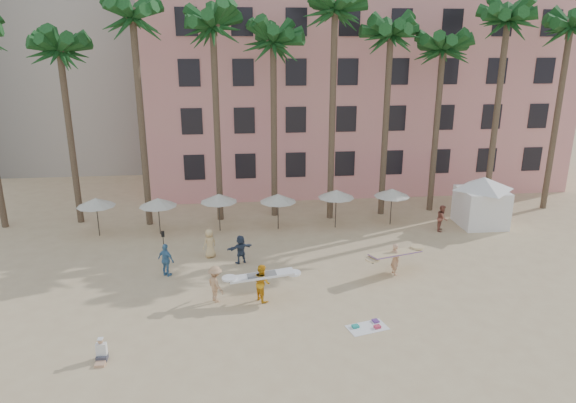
# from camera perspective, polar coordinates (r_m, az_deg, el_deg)

# --- Properties ---
(ground) EXTENTS (120.00, 120.00, 0.00)m
(ground) POSITION_cam_1_polar(r_m,az_deg,el_deg) (24.46, 3.98, -13.13)
(ground) COLOR #D1B789
(ground) RESTS_ON ground
(pink_hotel) EXTENTS (35.00, 14.00, 16.00)m
(pink_hotel) POSITION_cam_1_polar(r_m,az_deg,el_deg) (48.20, 7.09, 11.95)
(pink_hotel) COLOR #E19489
(pink_hotel) RESTS_ON ground
(palm_row) EXTENTS (44.40, 5.40, 16.30)m
(palm_row) POSITION_cam_1_polar(r_m,az_deg,el_deg) (36.02, 0.92, 18.23)
(palm_row) COLOR brown
(palm_row) RESTS_ON ground
(umbrella_row) EXTENTS (22.50, 2.70, 2.73)m
(umbrella_row) POSITION_cam_1_polar(r_m,az_deg,el_deg) (34.74, -4.41, 0.43)
(umbrella_row) COLOR #332B23
(umbrella_row) RESTS_ON ground
(cabana) EXTENTS (4.54, 4.54, 3.50)m
(cabana) POSITION_cam_1_polar(r_m,az_deg,el_deg) (38.18, 20.76, 0.47)
(cabana) COLOR white
(cabana) RESTS_ON ground
(beach_towel) EXTENTS (1.99, 1.42, 0.14)m
(beach_towel) POSITION_cam_1_polar(r_m,az_deg,el_deg) (24.22, 8.87, -13.56)
(beach_towel) COLOR white
(beach_towel) RESTS_ON ground
(carrier_yellow) EXTENTS (3.34, 2.12, 1.81)m
(carrier_yellow) POSITION_cam_1_polar(r_m,az_deg,el_deg) (29.10, 11.84, -6.06)
(carrier_yellow) COLOR tan
(carrier_yellow) RESTS_ON ground
(carrier_white) EXTENTS (3.25, 1.16, 1.91)m
(carrier_white) POSITION_cam_1_polar(r_m,az_deg,el_deg) (25.79, -2.92, -8.86)
(carrier_white) COLOR #EEA319
(carrier_white) RESTS_ON ground
(beachgoers) EXTENTS (18.96, 9.73, 1.88)m
(beachgoers) POSITION_cam_1_polar(r_m,az_deg,el_deg) (29.59, -2.77, -5.53)
(beachgoers) COLOR tan
(beachgoers) RESTS_ON ground
(paddle) EXTENTS (0.18, 0.04, 2.23)m
(paddle) POSITION_cam_1_polar(r_m,az_deg,el_deg) (29.98, -13.65, -4.67)
(paddle) COLOR black
(paddle) RESTS_ON ground
(seated_man) EXTENTS (0.43, 0.75, 0.97)m
(seated_man) POSITION_cam_1_polar(r_m,az_deg,el_deg) (22.92, -20.02, -15.55)
(seated_man) COLOR #3F3F4C
(seated_man) RESTS_ON ground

